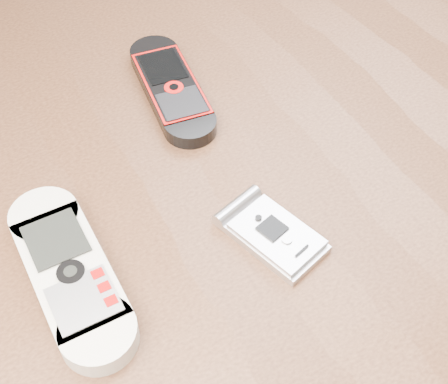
{
  "coord_description": "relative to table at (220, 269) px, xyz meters",
  "views": [
    {
      "loc": [
        -0.16,
        -0.3,
        1.17
      ],
      "look_at": [
        0.01,
        0.0,
        0.76
      ],
      "focal_mm": 50.0,
      "sensor_mm": 36.0,
      "label": 1
    }
  ],
  "objects": [
    {
      "name": "table",
      "position": [
        0.0,
        0.0,
        0.0
      ],
      "size": [
        1.2,
        0.8,
        0.75
      ],
      "color": "black",
      "rests_on": "ground"
    },
    {
      "name": "motorola_razr",
      "position": [
        0.02,
        -0.06,
        0.11
      ],
      "size": [
        0.07,
        0.1,
        0.01
      ],
      "primitive_type": "cube",
      "rotation": [
        0.0,
        0.0,
        0.28
      ],
      "color": "#B7B6BB",
      "rests_on": "table"
    },
    {
      "name": "nokia_white",
      "position": [
        -0.14,
        -0.01,
        0.12
      ],
      "size": [
        0.06,
        0.18,
        0.02
      ],
      "primitive_type": "cube",
      "rotation": [
        0.0,
        0.0,
        -0.0
      ],
      "color": "beige",
      "rests_on": "table"
    },
    {
      "name": "nokia_black_red",
      "position": [
        0.03,
        0.15,
        0.11
      ],
      "size": [
        0.07,
        0.17,
        0.02
      ],
      "primitive_type": "cube",
      "rotation": [
        0.0,
        0.0,
        -0.14
      ],
      "color": "black",
      "rests_on": "table"
    }
  ]
}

